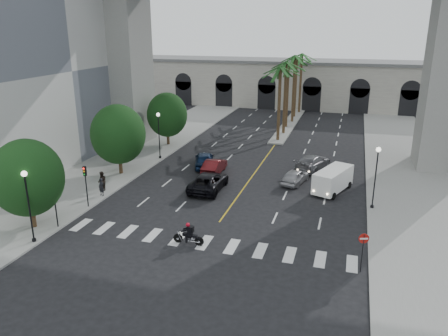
% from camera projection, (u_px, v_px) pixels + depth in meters
% --- Properties ---
extents(ground, '(140.00, 140.00, 0.00)m').
position_uv_depth(ground, '(211.00, 233.00, 32.02)').
color(ground, black).
rests_on(ground, ground).
extents(sidewalk_left, '(8.00, 100.00, 0.15)m').
position_uv_depth(sidewalk_left, '(128.00, 158.00, 49.73)').
color(sidewalk_left, gray).
rests_on(sidewalk_left, ground).
extents(sidewalk_right, '(8.00, 100.00, 0.15)m').
position_uv_depth(sidewalk_right, '(410.00, 185.00, 41.57)').
color(sidewalk_right, gray).
rests_on(sidewalk_right, ground).
extents(median, '(2.00, 24.00, 0.20)m').
position_uv_depth(median, '(289.00, 125.00, 66.58)').
color(median, gray).
rests_on(median, ground).
extents(building_left, '(16.50, 32.50, 20.60)m').
position_uv_depth(building_left, '(8.00, 66.00, 47.08)').
color(building_left, beige).
rests_on(building_left, ground).
extents(pier_building, '(71.00, 10.50, 8.50)m').
position_uv_depth(pier_building, '(304.00, 83.00, 80.76)').
color(pier_building, beige).
rests_on(pier_building, ground).
extents(palm_a, '(3.20, 3.20, 10.30)m').
position_uv_depth(palm_a, '(280.00, 71.00, 54.67)').
color(palm_a, '#47331E').
rests_on(palm_a, ground).
extents(palm_b, '(3.20, 3.20, 10.60)m').
position_uv_depth(palm_b, '(286.00, 66.00, 58.20)').
color(palm_b, '#47331E').
rests_on(palm_b, ground).
extents(palm_c, '(3.20, 3.20, 10.10)m').
position_uv_depth(palm_c, '(288.00, 67.00, 62.07)').
color(palm_c, '#47331E').
rests_on(palm_c, ground).
extents(palm_d, '(3.20, 3.20, 10.90)m').
position_uv_depth(palm_d, '(295.00, 59.00, 65.38)').
color(palm_d, '#47331E').
rests_on(palm_d, ground).
extents(palm_e, '(3.20, 3.20, 10.40)m').
position_uv_depth(palm_e, '(297.00, 61.00, 69.24)').
color(palm_e, '#47331E').
rests_on(palm_e, ground).
extents(palm_f, '(3.20, 3.20, 10.70)m').
position_uv_depth(palm_f, '(302.00, 57.00, 72.71)').
color(palm_f, '#47331E').
rests_on(palm_f, ground).
extents(street_tree_near, '(5.20, 5.20, 6.89)m').
position_uv_depth(street_tree_near, '(27.00, 178.00, 31.57)').
color(street_tree_near, '#382616').
rests_on(street_tree_near, ground).
extents(street_tree_mid, '(5.44, 5.44, 7.21)m').
position_uv_depth(street_tree_mid, '(118.00, 134.00, 43.35)').
color(street_tree_mid, '#382616').
rests_on(street_tree_mid, ground).
extents(street_tree_far, '(5.04, 5.04, 6.68)m').
position_uv_depth(street_tree_far, '(167.00, 115.00, 54.37)').
color(street_tree_far, '#382616').
rests_on(street_tree_far, ground).
extents(lamp_post_left_near, '(0.40, 0.40, 5.35)m').
position_uv_depth(lamp_post_left_near, '(28.00, 201.00, 29.57)').
color(lamp_post_left_near, black).
rests_on(lamp_post_left_near, ground).
extents(lamp_post_left_far, '(0.40, 0.40, 5.35)m').
position_uv_depth(lamp_post_left_far, '(159.00, 132.00, 48.68)').
color(lamp_post_left_far, black).
rests_on(lamp_post_left_far, ground).
extents(lamp_post_right, '(0.40, 0.40, 5.35)m').
position_uv_depth(lamp_post_right, '(376.00, 173.00, 35.20)').
color(lamp_post_right, black).
rests_on(lamp_post_right, ground).
extents(traffic_signal_near, '(0.25, 0.18, 3.65)m').
position_uv_depth(traffic_signal_near, '(54.00, 197.00, 32.04)').
color(traffic_signal_near, black).
rests_on(traffic_signal_near, ground).
extents(traffic_signal_far, '(0.25, 0.18, 3.65)m').
position_uv_depth(traffic_signal_far, '(86.00, 180.00, 35.68)').
color(traffic_signal_far, black).
rests_on(traffic_signal_far, ground).
extents(motorcycle_rider, '(2.25, 0.61, 1.62)m').
position_uv_depth(motorcycle_rider, '(189.00, 235.00, 30.21)').
color(motorcycle_rider, black).
rests_on(motorcycle_rider, ground).
extents(car_a, '(2.57, 4.37, 1.40)m').
position_uv_depth(car_a, '(295.00, 176.00, 41.94)').
color(car_a, '#A3A2A7').
rests_on(car_a, ground).
extents(car_b, '(1.65, 4.55, 1.49)m').
position_uv_depth(car_b, '(214.00, 166.00, 44.84)').
color(car_b, '#501012').
rests_on(car_b, ground).
extents(car_c, '(2.68, 5.76, 1.60)m').
position_uv_depth(car_c, '(209.00, 182.00, 40.23)').
color(car_c, black).
rests_on(car_c, ground).
extents(car_d, '(3.84, 5.86, 1.58)m').
position_uv_depth(car_d, '(313.00, 162.00, 45.93)').
color(car_d, slate).
rests_on(car_d, ground).
extents(car_e, '(3.44, 5.29, 1.67)m').
position_uv_depth(car_e, '(204.00, 160.00, 46.72)').
color(car_e, '#0D1F3E').
rests_on(car_e, ground).
extents(cargo_van, '(3.51, 5.34, 2.13)m').
position_uv_depth(cargo_van, '(333.00, 179.00, 39.66)').
color(cargo_van, white).
rests_on(cargo_van, ground).
extents(pedestrian_a, '(0.66, 0.52, 1.60)m').
position_uv_depth(pedestrian_a, '(101.00, 187.00, 38.48)').
color(pedestrian_a, black).
rests_on(pedestrian_a, sidewalk_left).
extents(pedestrian_b, '(1.11, 1.07, 1.79)m').
position_uv_depth(pedestrian_b, '(102.00, 181.00, 39.65)').
color(pedestrian_b, black).
rests_on(pedestrian_b, sidewalk_left).
extents(do_not_enter_sign, '(0.63, 0.22, 2.63)m').
position_uv_depth(do_not_enter_sign, '(363.00, 244.00, 26.40)').
color(do_not_enter_sign, black).
rests_on(do_not_enter_sign, ground).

